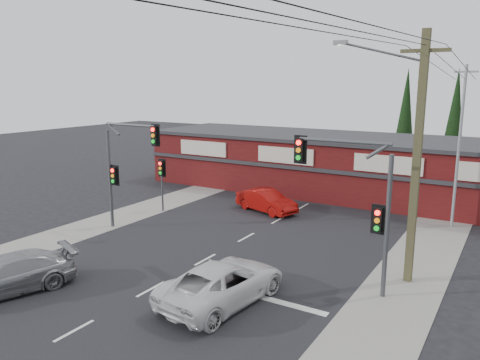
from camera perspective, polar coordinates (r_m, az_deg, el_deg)
The scene contains 18 objects.
ground at distance 21.55m, azimuth -5.12°, elevation -10.13°, with size 120.00×120.00×0.00m, color black.
road_strip at distance 25.49m, azimuth 1.60°, elevation -6.57°, with size 14.00×70.00×0.01m, color black.
verge_left at distance 30.42m, azimuth -12.47°, elevation -3.79°, with size 3.00×70.00×0.02m, color gray.
verge_right at distance 22.77m, azimuth 20.79°, elevation -9.63°, with size 3.00×70.00×0.02m, color gray.
stop_line at distance 18.62m, azimuth 1.00°, elevation -13.68°, with size 6.50×0.35×0.01m, color silver.
white_suv at distance 17.76m, azimuth -2.11°, elevation -12.36°, with size 2.52×5.47×1.52m, color silver.
silver_suv at distance 20.56m, azimuth -26.46°, elevation -10.28°, with size 2.05×5.04×1.46m, color #949799.
red_sedan at distance 29.65m, azimuth 3.22°, elevation -2.55°, with size 1.49×4.26×1.40m, color #960C09.
lane_dashes at distance 21.96m, azimuth -4.25°, elevation -9.64°, with size 0.12×38.71×0.01m.
shop_building at distance 35.95m, azimuth 9.76°, elevation 2.16°, with size 27.30×8.40×4.22m.
conifer_near at distance 41.00m, azimuth 19.52°, elevation 7.53°, with size 1.80×1.80×9.25m.
conifer_far at distance 42.40m, azimuth 24.75°, elevation 7.25°, with size 1.80×1.80×9.25m.
traffic_mast_left at distance 26.09m, azimuth -14.08°, elevation 2.39°, with size 3.77×0.27×5.97m.
traffic_mast_right at distance 18.24m, azimuth 14.26°, elevation -1.50°, with size 3.96×0.27×5.97m.
pedestal_signal at distance 29.74m, azimuth -9.52°, elevation 0.71°, with size 0.55×0.27×3.38m.
utility_pole at distance 19.53m, azimuth 20.42°, elevation 3.31°, with size 4.38×0.59×10.00m.
steel_pole at distance 28.38m, azimuth 25.16°, elevation 3.94°, with size 1.20×0.16×9.00m.
power_lines at distance 14.04m, azimuth 17.46°, elevation 15.44°, with size 2.01×29.00×1.22m.
Camera 1 is at (11.98, -16.03, 8.00)m, focal length 35.00 mm.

